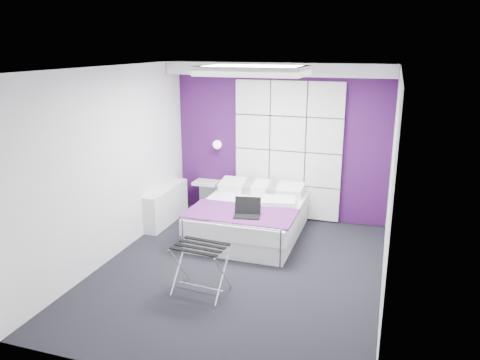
# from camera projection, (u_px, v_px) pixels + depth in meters

# --- Properties ---
(floor) EXTENTS (4.40, 4.40, 0.00)m
(floor) POSITION_uv_depth(u_px,v_px,m) (239.00, 271.00, 6.15)
(floor) COLOR black
(floor) RESTS_ON ground
(ceiling) EXTENTS (4.40, 4.40, 0.00)m
(ceiling) POSITION_uv_depth(u_px,v_px,m) (239.00, 68.00, 5.43)
(ceiling) COLOR white
(ceiling) RESTS_ON wall_back
(wall_back) EXTENTS (3.60, 0.00, 3.60)m
(wall_back) POSITION_uv_depth(u_px,v_px,m) (280.00, 142.00, 7.80)
(wall_back) COLOR silver
(wall_back) RESTS_ON floor
(wall_left) EXTENTS (0.00, 4.40, 4.40)m
(wall_left) POSITION_uv_depth(u_px,v_px,m) (112.00, 164.00, 6.32)
(wall_left) COLOR silver
(wall_left) RESTS_ON floor
(wall_right) EXTENTS (0.00, 4.40, 4.40)m
(wall_right) POSITION_uv_depth(u_px,v_px,m) (391.00, 189.00, 5.25)
(wall_right) COLOR silver
(wall_right) RESTS_ON floor
(accent_wall) EXTENTS (3.58, 0.02, 2.58)m
(accent_wall) POSITION_uv_depth(u_px,v_px,m) (280.00, 142.00, 7.79)
(accent_wall) COLOR #3C1049
(accent_wall) RESTS_ON wall_back
(soffit) EXTENTS (3.58, 0.50, 0.20)m
(soffit) POSITION_uv_depth(u_px,v_px,m) (278.00, 69.00, 7.23)
(soffit) COLOR white
(soffit) RESTS_ON wall_back
(headboard) EXTENTS (1.80, 0.08, 2.30)m
(headboard) POSITION_uv_depth(u_px,v_px,m) (288.00, 151.00, 7.73)
(headboard) COLOR silver
(headboard) RESTS_ON wall_back
(skylight) EXTENTS (1.36, 0.86, 0.12)m
(skylight) POSITION_uv_depth(u_px,v_px,m) (253.00, 70.00, 5.99)
(skylight) COLOR white
(skylight) RESTS_ON ceiling
(wall_lamp) EXTENTS (0.15, 0.15, 0.15)m
(wall_lamp) POSITION_uv_depth(u_px,v_px,m) (218.00, 144.00, 8.00)
(wall_lamp) COLOR white
(wall_lamp) RESTS_ON wall_back
(radiator) EXTENTS (0.22, 1.20, 0.60)m
(radiator) POSITION_uv_depth(u_px,v_px,m) (167.00, 205.00, 7.76)
(radiator) COLOR white
(radiator) RESTS_ON floor
(bed) EXTENTS (1.57, 1.89, 0.67)m
(bed) POSITION_uv_depth(u_px,v_px,m) (250.00, 218.00, 7.22)
(bed) COLOR white
(bed) RESTS_ON floor
(nightstand) EXTENTS (0.43, 0.33, 0.05)m
(nightstand) POSITION_uv_depth(u_px,v_px,m) (206.00, 183.00, 8.22)
(nightstand) COLOR white
(nightstand) RESTS_ON wall_back
(luggage_rack) EXTENTS (0.61, 0.45, 0.60)m
(luggage_rack) POSITION_uv_depth(u_px,v_px,m) (201.00, 269.00, 5.55)
(luggage_rack) COLOR silver
(luggage_rack) RESTS_ON floor
(laptop) EXTENTS (0.37, 0.26, 0.26)m
(laptop) POSITION_uv_depth(u_px,v_px,m) (248.00, 212.00, 6.60)
(laptop) COLOR black
(laptop) RESTS_ON bed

